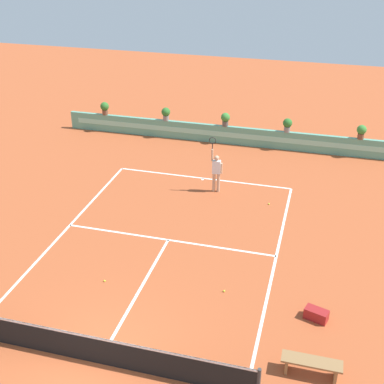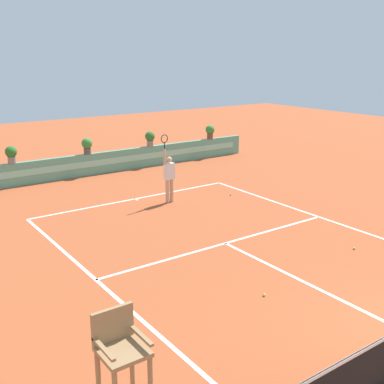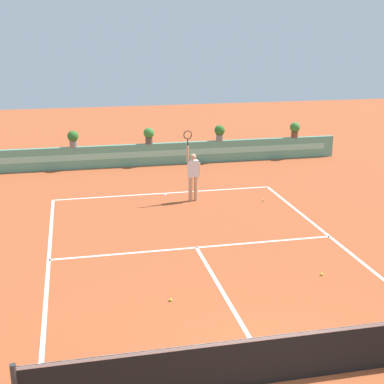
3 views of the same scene
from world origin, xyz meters
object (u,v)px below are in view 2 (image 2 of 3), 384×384
object	(u,v)px
potted_plant_right	(150,138)
potted_plant_far_right	(210,131)
tennis_ball_mid_court	(231,194)
tennis_ball_by_sideline	(264,295)
umpire_chair	(121,368)
tennis_ball_near_baseline	(354,248)
potted_plant_centre	(87,145)
potted_plant_left	(11,153)
tennis_player	(169,175)

from	to	relation	value
potted_plant_right	potted_plant_far_right	distance (m)	3.69
tennis_ball_mid_court	tennis_ball_by_sideline	xyz separation A→B (m)	(-4.62, -6.77, 0.00)
umpire_chair	tennis_ball_by_sideline	world-z (taller)	umpire_chair
tennis_ball_by_sideline	tennis_ball_near_baseline	bearing A→B (deg)	7.54
potted_plant_centre	potted_plant_left	xyz separation A→B (m)	(-3.33, 0.00, 0.00)
umpire_chair	potted_plant_far_right	distance (m)	19.97
potted_plant_far_right	potted_plant_centre	bearing A→B (deg)	180.00
tennis_ball_by_sideline	potted_plant_left	distance (m)	13.22
potted_plant_centre	potted_plant_left	size ratio (longest dim) A/B	1.00
potted_plant_right	tennis_player	bearing A→B (deg)	-113.95
tennis_ball_mid_court	potted_plant_far_right	world-z (taller)	potted_plant_far_right
tennis_ball_near_baseline	potted_plant_centre	bearing A→B (deg)	101.93
potted_plant_right	potted_plant_far_right	size ratio (longest dim) A/B	1.00
umpire_chair	potted_plant_centre	size ratio (longest dim) A/B	2.96
tennis_player	potted_plant_right	size ratio (longest dim) A/B	3.57
potted_plant_far_right	potted_plant_centre	xyz separation A→B (m)	(-6.97, 0.00, 0.00)
potted_plant_far_right	tennis_ball_by_sideline	bearing A→B (deg)	-122.67
tennis_ball_near_baseline	potted_plant_left	distance (m)	13.89
potted_plant_left	potted_plant_right	bearing A→B (deg)	0.00
potted_plant_far_right	potted_plant_left	size ratio (longest dim) A/B	1.00
tennis_player	potted_plant_right	bearing A→B (deg)	66.05
potted_plant_centre	potted_plant_left	distance (m)	3.33
umpire_chair	tennis_ball_near_baseline	distance (m)	9.19
tennis_player	potted_plant_centre	xyz separation A→B (m)	(-0.79, 5.62, 0.36)
tennis_ball_mid_court	potted_plant_right	world-z (taller)	potted_plant_right
tennis_ball_by_sideline	potted_plant_left	world-z (taller)	potted_plant_left
tennis_player	umpire_chair	bearing A→B (deg)	-125.76
tennis_ball_by_sideline	potted_plant_centre	bearing A→B (deg)	84.01
tennis_player	tennis_ball_by_sideline	world-z (taller)	tennis_player
tennis_ball_by_sideline	potted_plant_far_right	world-z (taller)	potted_plant_far_right
potted_plant_centre	tennis_player	bearing A→B (deg)	-82.00
tennis_ball_by_sideline	potted_plant_right	size ratio (longest dim) A/B	0.09
potted_plant_far_right	potted_plant_centre	size ratio (longest dim) A/B	1.00
potted_plant_far_right	umpire_chair	bearing A→B (deg)	-130.75
potted_plant_centre	tennis_ball_by_sideline	bearing A→B (deg)	-95.99
potted_plant_centre	tennis_ball_mid_court	bearing A→B (deg)	-62.39
tennis_ball_mid_court	tennis_ball_by_sideline	distance (m)	8.20
umpire_chair	potted_plant_right	size ratio (longest dim) A/B	2.96
tennis_player	tennis_ball_mid_court	size ratio (longest dim) A/B	38.01
umpire_chair	tennis_player	distance (m)	11.72
tennis_ball_near_baseline	potted_plant_centre	world-z (taller)	potted_plant_centre
tennis_player	potted_plant_left	bearing A→B (deg)	126.27
tennis_ball_near_baseline	tennis_ball_mid_court	bearing A→B (deg)	84.30
tennis_player	tennis_ball_by_sideline	size ratio (longest dim) A/B	38.01
tennis_ball_mid_court	potted_plant_centre	size ratio (longest dim) A/B	0.09
tennis_ball_by_sideline	potted_plant_far_right	distance (m)	15.50
tennis_ball_mid_court	potted_plant_far_right	xyz separation A→B (m)	(3.71, 6.23, 1.38)
potted_plant_far_right	potted_plant_left	xyz separation A→B (m)	(-10.30, 0.00, 0.00)
potted_plant_right	potted_plant_centre	distance (m)	3.28
umpire_chair	potted_plant_right	world-z (taller)	umpire_chair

